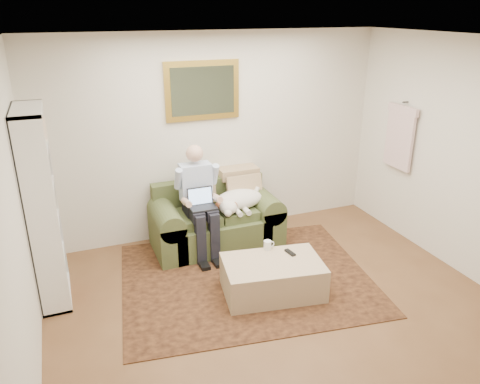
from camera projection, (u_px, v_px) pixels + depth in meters
room_shell at (291, 195)px, 4.14m from camera, size 4.51×5.00×2.61m
rug at (246, 278)px, 5.28m from camera, size 2.99×2.53×0.01m
sofa at (216, 224)px, 5.95m from camera, size 1.59×0.81×0.96m
seated_man at (200, 203)px, 5.59m from camera, size 0.53×0.75×1.34m
laptop at (202, 202)px, 5.53m from camera, size 0.31×0.25×0.22m
sleeping_dog at (239, 199)px, 5.85m from camera, size 0.66×0.41×0.24m
ottoman at (273, 277)px, 4.95m from camera, size 1.12×0.81×0.37m
coffee_mug at (267, 245)px, 5.12m from camera, size 0.08×0.08×0.10m
tv_remote at (290, 253)px, 5.05m from camera, size 0.07×0.16×0.02m
bookshelf at (42, 208)px, 4.62m from camera, size 0.28×0.80×2.00m
wall_mirror at (203, 91)px, 5.70m from camera, size 0.94×0.04×0.72m
hanging_shirt at (400, 134)px, 5.94m from camera, size 0.06×0.52×0.90m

